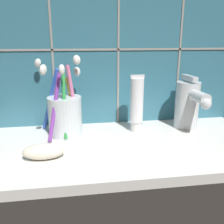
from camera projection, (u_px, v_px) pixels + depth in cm
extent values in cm
cube|color=silver|center=(121.00, 148.00, 55.54)|extent=(65.97, 29.86, 2.00)
cube|color=#336B7F|center=(111.00, 21.00, 62.02)|extent=(75.97, 1.50, 56.87)
cube|color=gray|center=(112.00, 49.00, 63.18)|extent=(75.97, 0.24, 0.50)
cube|color=gray|center=(50.00, 20.00, 59.15)|extent=(0.50, 0.24, 56.87)
cube|color=gray|center=(119.00, 21.00, 61.45)|extent=(0.50, 0.24, 56.87)
cube|color=gray|center=(182.00, 22.00, 63.75)|extent=(0.50, 0.24, 56.87)
cylinder|color=silver|center=(65.00, 116.00, 59.17)|extent=(7.91, 7.91, 9.27)
cylinder|color=pink|center=(73.00, 100.00, 58.67)|extent=(2.97, 1.05, 16.27)
ellipsoid|color=white|center=(77.00, 60.00, 56.25)|extent=(2.01, 1.40, 2.39)
cylinder|color=yellow|center=(73.00, 104.00, 60.78)|extent=(3.56, 2.82, 13.41)
ellipsoid|color=white|center=(77.00, 72.00, 59.63)|extent=(2.48, 2.26, 2.50)
cylinder|color=blue|center=(50.00, 100.00, 60.24)|extent=(5.59, 4.66, 15.55)
ellipsoid|color=white|center=(38.00, 63.00, 59.25)|extent=(2.64, 2.47, 2.65)
cylinder|color=purple|center=(55.00, 107.00, 55.32)|extent=(4.06, 4.90, 15.04)
ellipsoid|color=white|center=(43.00, 70.00, 50.68)|extent=(2.41, 2.59, 2.61)
cylinder|color=green|center=(64.00, 106.00, 56.05)|extent=(0.95, 3.76, 14.79)
ellipsoid|color=white|center=(62.00, 70.00, 52.08)|extent=(1.33, 2.10, 2.48)
cylinder|color=white|center=(136.00, 126.00, 62.59)|extent=(2.73, 2.73, 2.39)
cylinder|color=white|center=(137.00, 100.00, 60.67)|extent=(3.21, 3.21, 10.90)
cube|color=silver|center=(137.00, 76.00, 58.99)|extent=(3.37, 0.36, 0.80)
cylinder|color=silver|center=(187.00, 105.00, 63.78)|extent=(5.98, 5.98, 11.88)
cylinder|color=silver|center=(197.00, 96.00, 58.99)|extent=(3.24, 8.35, 2.69)
sphere|color=silver|center=(206.00, 104.00, 55.41)|extent=(2.51, 2.51, 2.51)
cube|color=silver|center=(189.00, 78.00, 61.78)|extent=(1.81, 6.08, 1.20)
ellipsoid|color=silver|center=(44.00, 151.00, 48.11)|extent=(8.07, 4.14, 2.88)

